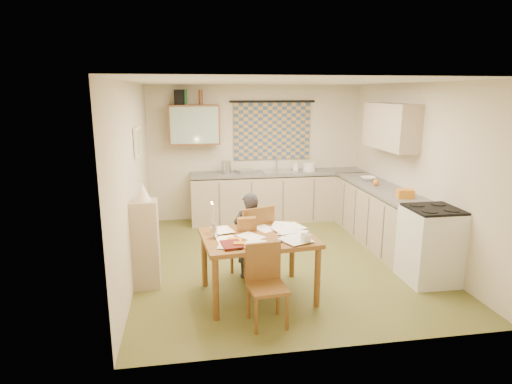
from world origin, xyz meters
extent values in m
cube|color=brown|center=(0.00, 0.00, -0.01)|extent=(4.00, 4.50, 0.02)
cube|color=white|center=(0.00, 0.00, 2.51)|extent=(4.00, 4.50, 0.02)
cube|color=beige|center=(0.00, 2.26, 1.25)|extent=(4.00, 0.02, 2.50)
cube|color=beige|center=(0.00, -2.26, 1.25)|extent=(4.00, 0.02, 2.50)
cube|color=beige|center=(-2.01, 0.00, 1.25)|extent=(0.02, 4.50, 2.50)
cube|color=beige|center=(2.01, 0.00, 1.25)|extent=(0.02, 4.50, 2.50)
cube|color=#354D6F|center=(0.30, 2.22, 1.65)|extent=(1.45, 0.03, 1.05)
cylinder|color=black|center=(0.30, 2.20, 2.20)|extent=(1.60, 0.04, 0.04)
cube|color=brown|center=(-1.15, 2.08, 1.80)|extent=(0.90, 0.34, 0.70)
cube|color=#99B2A5|center=(-1.15, 1.91, 1.80)|extent=(0.84, 0.02, 0.64)
cube|color=tan|center=(1.83, 0.55, 1.85)|extent=(0.34, 1.30, 0.70)
cube|color=white|center=(-1.97, 0.40, 1.70)|extent=(0.04, 0.50, 0.40)
cube|color=beige|center=(-1.95, 0.40, 1.70)|extent=(0.01, 0.42, 0.32)
cube|color=tan|center=(0.40, 1.95, 0.43)|extent=(3.30, 0.60, 0.86)
cube|color=#575653|center=(0.40, 1.95, 0.90)|extent=(3.30, 0.62, 0.04)
cube|color=tan|center=(1.70, 0.21, 0.43)|extent=(0.60, 2.95, 0.86)
cube|color=#575653|center=(1.70, 0.21, 0.90)|extent=(0.62, 2.95, 0.04)
cube|color=white|center=(1.70, -1.01, 0.47)|extent=(0.63, 0.63, 0.94)
cube|color=black|center=(1.70, -1.01, 0.96)|extent=(0.60, 0.60, 0.03)
cube|color=silver|center=(0.36, 1.95, 0.88)|extent=(0.57, 0.47, 0.10)
cylinder|color=silver|center=(0.37, 2.13, 1.06)|extent=(0.03, 0.03, 0.28)
cube|color=silver|center=(-0.24, 1.95, 0.95)|extent=(0.42, 0.39, 0.06)
cylinder|color=silver|center=(-0.60, 1.95, 1.04)|extent=(0.19, 0.19, 0.24)
cylinder|color=white|center=(0.96, 1.95, 1.00)|extent=(0.26, 0.26, 0.16)
imported|color=white|center=(0.72, 2.00, 1.02)|extent=(0.16, 0.16, 0.19)
imported|color=white|center=(1.70, 0.96, 0.95)|extent=(0.27, 0.27, 0.06)
cube|color=orange|center=(1.70, -0.29, 0.98)|extent=(0.25, 0.20, 0.12)
sphere|color=orange|center=(1.65, 0.55, 0.97)|extent=(0.10, 0.10, 0.10)
cube|color=black|center=(-1.38, 2.08, 2.28)|extent=(0.21, 0.24, 0.26)
cylinder|color=#195926|center=(-1.29, 2.08, 2.28)|extent=(0.07, 0.07, 0.26)
cylinder|color=brown|center=(-1.02, 2.08, 2.28)|extent=(0.09, 0.09, 0.26)
cube|color=brown|center=(-0.52, -1.07, 0.72)|extent=(1.35, 1.08, 0.05)
cube|color=brown|center=(-0.52, -0.48, 0.47)|extent=(0.57, 0.57, 0.04)
cube|color=brown|center=(-0.45, -0.67, 0.73)|extent=(0.43, 0.19, 0.48)
cube|color=brown|center=(-0.53, -1.72, 0.41)|extent=(0.41, 0.41, 0.04)
cube|color=brown|center=(-0.55, -1.55, 0.63)|extent=(0.38, 0.07, 0.41)
imported|color=black|center=(-0.54, -0.53, 0.57)|extent=(0.47, 0.36, 1.14)
cube|color=tan|center=(-1.84, -0.59, 0.55)|extent=(0.32, 0.30, 1.10)
cone|color=white|center=(-1.84, -0.59, 1.21)|extent=(0.20, 0.20, 0.22)
cube|color=brown|center=(-0.62, -0.86, 0.83)|extent=(0.23, 0.11, 0.16)
imported|color=white|center=(-0.04, -1.39, 0.80)|extent=(0.13, 0.13, 0.10)
imported|color=maroon|center=(-0.96, -1.37, 0.76)|extent=(0.29, 0.34, 0.03)
imported|color=orange|center=(-0.91, -1.23, 0.76)|extent=(0.29, 0.32, 0.02)
cube|color=orange|center=(-0.78, -1.37, 0.77)|extent=(0.13, 0.10, 0.04)
cube|color=black|center=(-0.33, -1.33, 0.76)|extent=(0.13, 0.05, 0.02)
cylinder|color=silver|center=(-1.02, -1.06, 0.84)|extent=(0.06, 0.06, 0.18)
cylinder|color=white|center=(-1.04, -1.08, 1.04)|extent=(0.03, 0.03, 0.22)
sphere|color=#FFCC66|center=(-1.05, -1.05, 1.16)|extent=(0.02, 0.02, 0.02)
cube|color=white|center=(-0.40, -0.82, 0.75)|extent=(0.33, 0.36, 0.00)
cube|color=white|center=(-0.61, -1.35, 0.75)|extent=(0.32, 0.36, 0.00)
cube|color=white|center=(-0.61, -1.09, 0.75)|extent=(0.35, 0.36, 0.00)
cube|color=white|center=(-0.19, -1.24, 0.76)|extent=(0.33, 0.36, 0.00)
cube|color=white|center=(-0.16, -0.99, 0.76)|extent=(0.30, 0.35, 0.00)
cube|color=white|center=(-0.89, -1.32, 0.76)|extent=(0.28, 0.34, 0.00)
cube|color=white|center=(-0.90, -1.19, 0.76)|extent=(0.24, 0.32, 0.00)
cube|color=white|center=(-0.19, -0.75, 0.76)|extent=(0.30, 0.35, 0.00)
cube|color=white|center=(-0.07, -1.29, 0.76)|extent=(0.25, 0.32, 0.00)
cube|color=white|center=(-0.07, -1.11, 0.77)|extent=(0.33, 0.36, 0.00)
cube|color=white|center=(-0.18, -1.34, 0.77)|extent=(0.31, 0.36, 0.00)
cube|color=white|center=(-0.91, -0.84, 0.77)|extent=(0.28, 0.34, 0.00)
cube|color=white|center=(-0.04, -0.85, 0.77)|extent=(0.30, 0.35, 0.00)
cube|color=white|center=(-0.20, -0.98, 0.77)|extent=(0.27, 0.34, 0.00)
camera|label=1|loc=(-1.30, -5.69, 2.37)|focal=30.00mm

